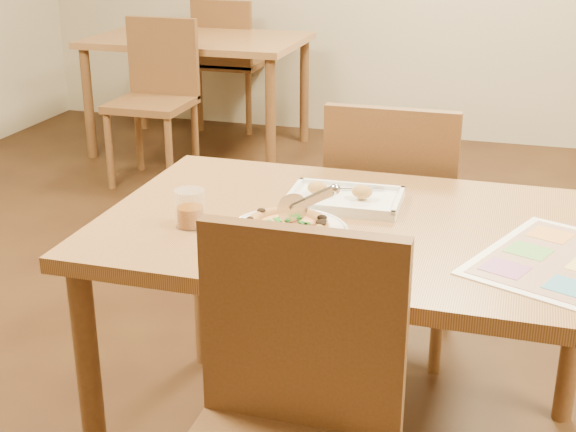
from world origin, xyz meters
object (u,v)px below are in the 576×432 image
(plate, at_px, (288,232))
(chair_far, at_px, (393,201))
(menu, at_px, (559,260))
(bg_chair_near, at_px, (157,80))
(appetizer_tray, at_px, (344,199))
(glass_tumbler, at_px, (190,211))
(bg_table, at_px, (198,51))
(pizza_cutter, at_px, (307,202))
(chair_near, at_px, (289,404))
(dining_table, at_px, (355,253))
(bg_chair_far, at_px, (227,49))
(pizza, at_px, (287,225))

(plate, bearing_deg, chair_far, 79.07)
(chair_far, relative_size, menu, 1.07)
(bg_chair_near, distance_m, plate, 2.75)
(appetizer_tray, height_order, glass_tumbler, glass_tumbler)
(bg_table, distance_m, pizza_cutter, 3.27)
(plate, bearing_deg, appetizer_tray, 72.37)
(pizza_cutter, height_order, menu, pizza_cutter)
(chair_near, distance_m, glass_tumbler, 0.63)
(dining_table, distance_m, chair_far, 0.61)
(bg_table, height_order, bg_chair_far, bg_chair_far)
(pizza, height_order, glass_tumbler, glass_tumbler)
(bg_chair_near, xyz_separation_m, plate, (1.46, -2.33, 0.16))
(pizza_cutter, relative_size, menu, 0.30)
(chair_far, bearing_deg, pizza, 79.03)
(pizza_cutter, bearing_deg, bg_chair_far, 81.69)
(bg_chair_near, xyz_separation_m, pizza, (1.46, -2.33, 0.18))
(chair_near, distance_m, pizza_cutter, 0.56)
(chair_near, bearing_deg, appetizer_tray, 94.74)
(appetizer_tray, relative_size, menu, 0.70)
(chair_far, distance_m, menu, 0.87)
(chair_far, distance_m, appetizer_tray, 0.51)
(glass_tumbler, bearing_deg, plate, 2.90)
(chair_near, xyz_separation_m, appetizer_tray, (-0.06, 0.73, 0.17))
(dining_table, height_order, chair_far, chair_far)
(chair_near, distance_m, plate, 0.52)
(chair_near, xyz_separation_m, bg_chair_far, (-1.60, 3.90, 0.00))
(bg_table, bearing_deg, dining_table, -60.26)
(glass_tumbler, bearing_deg, appetizer_tray, 38.90)
(pizza_cutter, bearing_deg, menu, -31.63)
(pizza, bearing_deg, appetizer_tray, 72.37)
(chair_far, xyz_separation_m, menu, (0.49, -0.70, 0.16))
(chair_near, height_order, bg_chair_far, same)
(bg_table, relative_size, bg_chair_far, 2.77)
(chair_near, bearing_deg, glass_tumbler, 130.68)
(chair_near, xyz_separation_m, plate, (-0.14, 0.47, 0.16))
(bg_table, xyz_separation_m, pizza_cutter, (1.50, -2.91, 0.17))
(chair_far, distance_m, pizza, 0.77)
(dining_table, height_order, glass_tumbler, glass_tumbler)
(bg_chair_far, bearing_deg, appetizer_tray, 115.86)
(chair_near, distance_m, appetizer_tray, 0.75)
(glass_tumbler, bearing_deg, pizza, 2.01)
(pizza, bearing_deg, bg_table, 116.40)
(dining_table, xyz_separation_m, bg_table, (-1.60, 2.80, 0.00))
(chair_near, relative_size, menu, 1.07)
(pizza, distance_m, glass_tumbler, 0.25)
(chair_far, height_order, bg_table, chair_far)
(plate, bearing_deg, pizza, -107.72)
(chair_far, bearing_deg, glass_tumbler, 62.19)
(bg_chair_far, relative_size, pizza, 2.30)
(bg_table, distance_m, bg_chair_near, 0.61)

